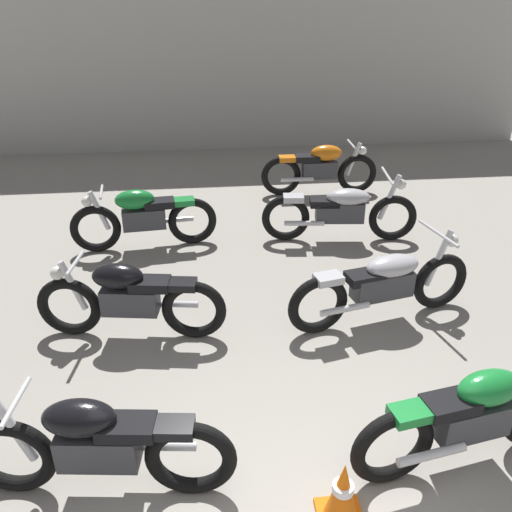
{
  "coord_description": "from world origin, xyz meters",
  "views": [
    {
      "loc": [
        -0.58,
        -1.99,
        3.47
      ],
      "look_at": [
        0.0,
        3.5,
        0.55
      ],
      "focal_mm": 38.66,
      "sensor_mm": 36.0,
      "label": 1
    }
  ],
  "objects_px": {
    "motorcycle_left_row_0": "(97,445)",
    "motorcycle_left_row_2": "(143,217)",
    "motorcycle_right_row_1": "(384,283)",
    "motorcycle_left_row_1": "(129,298)",
    "motorcycle_right_row_2": "(341,210)",
    "motorcycle_right_row_3": "(320,168)",
    "motorcycle_right_row_0": "(473,416)",
    "traffic_cone": "(342,494)"
  },
  "relations": [
    {
      "from": "motorcycle_right_row_0",
      "to": "motorcycle_right_row_3",
      "type": "height_order",
      "value": "same"
    },
    {
      "from": "motorcycle_right_row_3",
      "to": "traffic_cone",
      "type": "xyz_separation_m",
      "value": [
        -1.14,
        -6.19,
        -0.2
      ]
    },
    {
      "from": "motorcycle_left_row_0",
      "to": "motorcycle_right_row_2",
      "type": "bearing_deg",
      "value": 55.4
    },
    {
      "from": "motorcycle_left_row_0",
      "to": "motorcycle_left_row_2",
      "type": "xyz_separation_m",
      "value": [
        0.02,
        4.02,
        0.0
      ]
    },
    {
      "from": "motorcycle_right_row_1",
      "to": "traffic_cone",
      "type": "xyz_separation_m",
      "value": [
        -1.03,
        -2.4,
        -0.19
      ]
    },
    {
      "from": "motorcycle_left_row_0",
      "to": "motorcycle_right_row_1",
      "type": "bearing_deg",
      "value": 36.03
    },
    {
      "from": "motorcycle_left_row_0",
      "to": "motorcycle_left_row_1",
      "type": "height_order",
      "value": "same"
    },
    {
      "from": "motorcycle_right_row_0",
      "to": "motorcycle_right_row_1",
      "type": "height_order",
      "value": "motorcycle_right_row_1"
    },
    {
      "from": "motorcycle_right_row_3",
      "to": "traffic_cone",
      "type": "bearing_deg",
      "value": -100.42
    },
    {
      "from": "motorcycle_right_row_1",
      "to": "motorcycle_right_row_2",
      "type": "distance_m",
      "value": 1.99
    },
    {
      "from": "motorcycle_left_row_1",
      "to": "motorcycle_right_row_0",
      "type": "bearing_deg",
      "value": -35.58
    },
    {
      "from": "motorcycle_left_row_2",
      "to": "motorcycle_right_row_0",
      "type": "xyz_separation_m",
      "value": [
        2.76,
        -4.03,
        0.0
      ]
    },
    {
      "from": "motorcycle_left_row_1",
      "to": "motorcycle_right_row_3",
      "type": "bearing_deg",
      "value": 53.79
    },
    {
      "from": "motorcycle_right_row_0",
      "to": "traffic_cone",
      "type": "distance_m",
      "value": 1.19
    },
    {
      "from": "motorcycle_right_row_3",
      "to": "traffic_cone",
      "type": "distance_m",
      "value": 6.3
    },
    {
      "from": "motorcycle_left_row_2",
      "to": "motorcycle_right_row_1",
      "type": "bearing_deg",
      "value": -37.2
    },
    {
      "from": "motorcycle_left_row_0",
      "to": "motorcycle_left_row_1",
      "type": "bearing_deg",
      "value": 88.95
    },
    {
      "from": "motorcycle_left_row_1",
      "to": "motorcycle_right_row_2",
      "type": "height_order",
      "value": "motorcycle_right_row_2"
    },
    {
      "from": "motorcycle_right_row_1",
      "to": "motorcycle_left_row_1",
      "type": "bearing_deg",
      "value": -179.49
    },
    {
      "from": "motorcycle_right_row_0",
      "to": "motorcycle_right_row_2",
      "type": "relative_size",
      "value": 0.9
    },
    {
      "from": "motorcycle_right_row_2",
      "to": "motorcycle_left_row_0",
      "type": "bearing_deg",
      "value": -124.6
    },
    {
      "from": "motorcycle_left_row_1",
      "to": "motorcycle_right_row_3",
      "type": "relative_size",
      "value": 1.0
    },
    {
      "from": "motorcycle_left_row_1",
      "to": "motorcycle_right_row_1",
      "type": "xyz_separation_m",
      "value": [
        2.68,
        0.02,
        -0.01
      ]
    },
    {
      "from": "motorcycle_left_row_0",
      "to": "motorcycle_left_row_1",
      "type": "distance_m",
      "value": 1.95
    },
    {
      "from": "motorcycle_right_row_0",
      "to": "traffic_cone",
      "type": "height_order",
      "value": "motorcycle_right_row_0"
    },
    {
      "from": "motorcycle_right_row_2",
      "to": "motorcycle_right_row_3",
      "type": "relative_size",
      "value": 1.1
    },
    {
      "from": "motorcycle_right_row_0",
      "to": "motorcycle_right_row_3",
      "type": "bearing_deg",
      "value": 89.55
    },
    {
      "from": "motorcycle_left_row_2",
      "to": "motorcycle_left_row_1",
      "type": "bearing_deg",
      "value": -89.63
    },
    {
      "from": "motorcycle_right_row_2",
      "to": "traffic_cone",
      "type": "distance_m",
      "value": 4.52
    },
    {
      "from": "motorcycle_left_row_1",
      "to": "motorcycle_left_row_2",
      "type": "bearing_deg",
      "value": 90.37
    },
    {
      "from": "motorcycle_left_row_2",
      "to": "motorcycle_right_row_2",
      "type": "distance_m",
      "value": 2.72
    },
    {
      "from": "motorcycle_right_row_0",
      "to": "motorcycle_right_row_2",
      "type": "distance_m",
      "value": 3.98
    },
    {
      "from": "motorcycle_left_row_0",
      "to": "motorcycle_right_row_0",
      "type": "xyz_separation_m",
      "value": [
        2.78,
        -0.01,
        0.0
      ]
    },
    {
      "from": "motorcycle_right_row_3",
      "to": "motorcycle_left_row_1",
      "type": "bearing_deg",
      "value": -126.21
    },
    {
      "from": "motorcycle_right_row_3",
      "to": "motorcycle_right_row_2",
      "type": "bearing_deg",
      "value": -92.79
    },
    {
      "from": "motorcycle_right_row_2",
      "to": "motorcycle_right_row_3",
      "type": "distance_m",
      "value": 1.8
    },
    {
      "from": "motorcycle_right_row_0",
      "to": "motorcycle_right_row_2",
      "type": "xyz_separation_m",
      "value": [
        -0.04,
        3.98,
        -0.01
      ]
    },
    {
      "from": "motorcycle_left_row_0",
      "to": "motorcycle_left_row_1",
      "type": "relative_size",
      "value": 1.0
    },
    {
      "from": "motorcycle_left_row_2",
      "to": "motorcycle_right_row_0",
      "type": "relative_size",
      "value": 1.01
    },
    {
      "from": "traffic_cone",
      "to": "motorcycle_left_row_0",
      "type": "bearing_deg",
      "value": 165.82
    },
    {
      "from": "motorcycle_right_row_2",
      "to": "motorcycle_left_row_2",
      "type": "bearing_deg",
      "value": 178.84
    },
    {
      "from": "motorcycle_left_row_1",
      "to": "motorcycle_right_row_2",
      "type": "bearing_deg",
      "value": 36.71
    }
  ]
}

